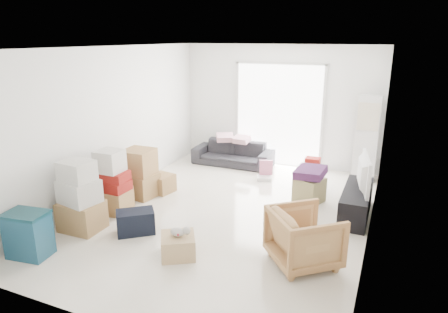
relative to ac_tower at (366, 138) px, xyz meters
name	(u,v)px	position (x,y,z in m)	size (l,w,h in m)	color
room_shell	(227,135)	(-1.95, -2.65, 0.48)	(4.98, 6.48, 3.18)	white
sliding_door	(278,111)	(-1.95, 0.33, 0.37)	(2.10, 0.04, 2.33)	white
ac_tower	(366,138)	(0.00, 0.00, 0.00)	(0.45, 0.30, 1.75)	silver
tv_console	(356,202)	(0.05, -1.89, -0.64)	(0.42, 1.40, 0.47)	black
television	(358,185)	(0.05, -1.89, -0.34)	(0.99, 0.57, 0.13)	black
sofa	(233,150)	(-2.85, -0.15, -0.52)	(1.83, 0.53, 0.71)	#2C2B31
pillow_left	(225,131)	(-3.07, -0.13, -0.10)	(0.41, 0.32, 0.13)	#BA8791
pillow_right	(242,133)	(-2.65, -0.14, -0.10)	(0.34, 0.27, 0.12)	#BA8791
armchair	(304,235)	(-0.42, -3.69, -0.46)	(0.80, 0.75, 0.82)	tan
storage_bins	(28,234)	(-3.85, -4.97, -0.56)	(0.60, 0.46, 0.63)	navy
box_stack_a	(80,200)	(-3.75, -4.08, -0.38)	(0.63, 0.55, 1.10)	olive
box_stack_b	(112,185)	(-3.75, -3.34, -0.41)	(0.60, 0.60, 1.07)	olive
box_stack_c	(140,174)	(-3.72, -2.59, -0.44)	(0.66, 0.57, 0.89)	olive
loose_box	(162,183)	(-3.46, -2.27, -0.71)	(0.41, 0.41, 0.34)	olive
duffel_bag	(136,222)	(-2.93, -3.85, -0.70)	(0.55, 0.33, 0.35)	black
ottoman	(309,190)	(-0.78, -1.61, -0.65)	(0.44, 0.44, 0.44)	#8D8952
blanket	(310,174)	(-0.78, -1.61, -0.36)	(0.49, 0.49, 0.14)	#481F4D
kids_table	(312,166)	(-0.90, -0.80, -0.47)	(0.44, 0.44, 0.58)	#1732B5
toy_walker	(265,174)	(-1.87, -0.81, -0.77)	(0.36, 0.34, 0.39)	silver
wood_crate	(178,246)	(-2.01, -4.17, -0.73)	(0.45, 0.45, 0.30)	tan
plush_bunny	(180,232)	(-1.98, -4.17, -0.51)	(0.28, 0.16, 0.14)	#B2ADA8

